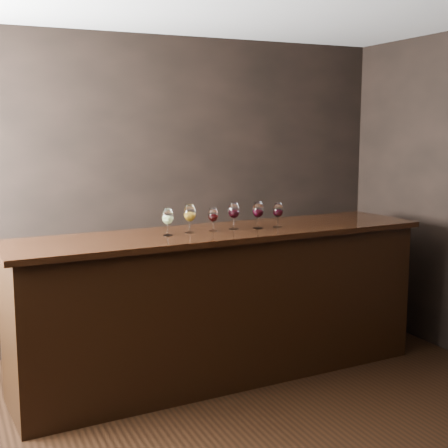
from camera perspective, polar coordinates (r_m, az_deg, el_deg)
name	(u,v)px	position (r m, az deg, el deg)	size (l,w,h in m)	color
room_shell	(193,157)	(3.57, -2.87, 6.13)	(5.02, 4.52, 2.81)	black
bar_counter	(222,307)	(4.98, -0.16, -7.59)	(3.26, 0.71, 1.14)	black
bar_top	(222,233)	(4.85, -0.16, -0.85)	(3.37, 0.78, 0.04)	black
back_bar_shelf	(205,295)	(5.87, -1.74, -6.48)	(2.39, 0.40, 0.86)	black
glass_white	(168,217)	(4.63, -5.17, 0.62)	(0.09, 0.09, 0.20)	white
glass_amber	(190,214)	(4.72, -3.15, 0.94)	(0.09, 0.09, 0.22)	white
glass_red_a	(213,215)	(4.81, -1.01, 0.79)	(0.08, 0.08, 0.18)	white
glass_red_b	(234,211)	(4.89, 0.90, 1.19)	(0.09, 0.09, 0.21)	white
glass_red_c	(258,210)	(4.94, 3.13, 1.24)	(0.09, 0.09, 0.21)	white
glass_red_d	(278,211)	(5.01, 4.95, 1.24)	(0.09, 0.09, 0.20)	white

